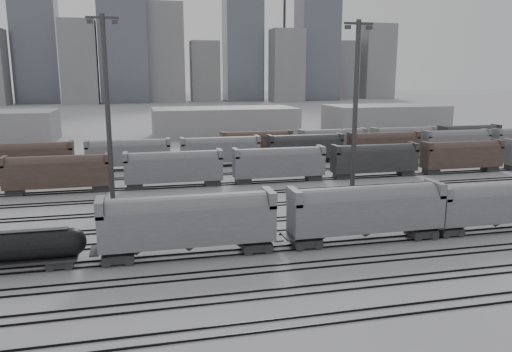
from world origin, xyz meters
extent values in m
plane|color=#B4B3B8|center=(0.00, 0.00, 0.00)|extent=(900.00, 900.00, 0.00)
cube|color=black|center=(0.00, -14.72, 0.08)|extent=(220.00, 0.07, 0.16)
cube|color=black|center=(0.00, -13.28, 0.08)|extent=(220.00, 0.07, 0.16)
cube|color=black|center=(0.00, -9.72, 0.08)|extent=(220.00, 0.07, 0.16)
cube|color=black|center=(0.00, -8.28, 0.08)|extent=(220.00, 0.07, 0.16)
cube|color=black|center=(0.00, -4.72, 0.08)|extent=(220.00, 0.07, 0.16)
cube|color=black|center=(0.00, -3.28, 0.08)|extent=(220.00, 0.07, 0.16)
cube|color=black|center=(0.00, 0.28, 0.08)|extent=(220.00, 0.07, 0.16)
cube|color=black|center=(0.00, 1.72, 0.08)|extent=(220.00, 0.07, 0.16)
cube|color=black|center=(0.00, 5.28, 0.08)|extent=(220.00, 0.07, 0.16)
cube|color=black|center=(0.00, 6.72, 0.08)|extent=(220.00, 0.07, 0.16)
cube|color=black|center=(0.00, 10.28, 0.08)|extent=(220.00, 0.07, 0.16)
cube|color=black|center=(0.00, 11.72, 0.08)|extent=(220.00, 0.07, 0.16)
cube|color=black|center=(0.00, 17.28, 0.08)|extent=(220.00, 0.07, 0.16)
cube|color=black|center=(0.00, 18.72, 0.08)|extent=(220.00, 0.07, 0.16)
cube|color=black|center=(0.00, 24.28, 0.08)|extent=(220.00, 0.07, 0.16)
cube|color=black|center=(0.00, 25.72, 0.08)|extent=(220.00, 0.07, 0.16)
cube|color=black|center=(0.00, 31.28, 0.08)|extent=(220.00, 0.07, 0.16)
cube|color=black|center=(0.00, 32.72, 0.08)|extent=(220.00, 0.07, 0.16)
cube|color=black|center=(0.00, 39.28, 0.08)|extent=(220.00, 0.07, 0.16)
cube|color=black|center=(0.00, 40.72, 0.08)|extent=(220.00, 0.07, 0.16)
cube|color=black|center=(0.00, 47.28, 0.08)|extent=(220.00, 0.07, 0.16)
cube|color=black|center=(0.00, 48.72, 0.08)|extent=(220.00, 0.07, 0.16)
cube|color=black|center=(0.00, 55.28, 0.08)|extent=(220.00, 0.07, 0.16)
cube|color=black|center=(0.00, 56.72, 0.08)|extent=(220.00, 0.07, 0.16)
cube|color=#252528|center=(-21.64, 1.00, 0.49)|extent=(2.31, 1.87, 0.62)
sphere|color=black|center=(-20.53, 1.00, 2.36)|extent=(2.58, 2.58, 2.58)
cube|color=#252528|center=(-16.57, 1.00, 0.61)|extent=(2.88, 2.33, 0.78)
cube|color=#252528|center=(-3.28, 1.00, 0.61)|extent=(2.88, 2.33, 0.78)
cube|color=slate|center=(-9.92, 1.00, 3.21)|extent=(16.61, 3.32, 3.54)
cylinder|color=slate|center=(-9.92, 1.00, 4.54)|extent=(15.06, 3.21, 3.21)
cube|color=slate|center=(-17.89, 1.00, 5.43)|extent=(0.78, 3.32, 1.55)
cube|color=slate|center=(-1.95, 1.00, 5.43)|extent=(0.78, 3.32, 1.55)
cone|color=#252528|center=(-9.92, 1.00, 1.05)|extent=(2.66, 2.66, 1.00)
cube|color=#252528|center=(1.96, 1.00, 0.60)|extent=(2.84, 2.30, 0.77)
cube|color=#252528|center=(15.08, 1.00, 0.60)|extent=(2.84, 2.30, 0.77)
cube|color=slate|center=(8.52, 1.00, 3.17)|extent=(16.39, 3.28, 3.50)
cylinder|color=slate|center=(8.52, 1.00, 4.48)|extent=(14.86, 3.17, 3.17)
cube|color=slate|center=(0.65, 1.00, 5.36)|extent=(0.77, 3.28, 1.53)
cube|color=slate|center=(16.39, 1.00, 5.36)|extent=(0.77, 3.28, 1.53)
cone|color=#252528|center=(8.52, 1.00, 1.04)|extent=(2.62, 2.62, 0.98)
cube|color=#252528|center=(18.44, 1.00, 0.54)|extent=(2.57, 2.08, 0.69)
cube|color=slate|center=(24.37, 1.00, 2.87)|extent=(14.83, 2.97, 3.16)
cylinder|color=slate|center=(24.37, 1.00, 4.05)|extent=(13.45, 2.87, 2.87)
cube|color=slate|center=(17.25, 1.00, 4.85)|extent=(0.69, 2.97, 1.38)
cone|color=#252528|center=(24.37, 1.00, 0.94)|extent=(2.37, 2.37, 0.89)
cylinder|color=#343437|center=(-17.76, 20.61, 12.26)|extent=(0.63, 0.63, 24.52)
cube|color=#343437|center=(-17.76, 20.61, 24.03)|extent=(3.92, 0.29, 0.29)
cube|color=#343437|center=(-19.23, 20.61, 23.54)|extent=(0.69, 0.49, 0.49)
cube|color=#343437|center=(-16.29, 20.61, 23.54)|extent=(0.69, 0.49, 0.49)
cylinder|color=#343437|center=(13.10, 14.66, 11.99)|extent=(0.61, 0.61, 23.97)
cube|color=#343437|center=(13.10, 14.66, 23.49)|extent=(3.84, 0.29, 0.29)
cube|color=#343437|center=(11.66, 14.66, 23.01)|extent=(0.67, 0.48, 0.48)
cube|color=#343437|center=(14.54, 14.66, 23.01)|extent=(0.67, 0.48, 0.48)
cube|color=brown|center=(-26.00, 32.00, 2.80)|extent=(15.00, 3.00, 5.60)
cube|color=slate|center=(-9.00, 32.00, 2.80)|extent=(15.00, 3.00, 5.60)
cube|color=slate|center=(8.00, 32.00, 2.80)|extent=(15.00, 3.00, 5.60)
cube|color=#252528|center=(25.00, 32.00, 2.80)|extent=(15.00, 3.00, 5.60)
cube|color=brown|center=(42.00, 32.00, 2.80)|extent=(15.00, 3.00, 5.60)
cube|color=brown|center=(-33.00, 48.00, 2.80)|extent=(15.00, 3.00, 5.60)
cube|color=slate|center=(-16.00, 48.00, 2.80)|extent=(15.00, 3.00, 5.60)
cube|color=slate|center=(1.00, 48.00, 2.80)|extent=(15.00, 3.00, 5.60)
cube|color=#252528|center=(18.00, 48.00, 2.80)|extent=(15.00, 3.00, 5.60)
cube|color=brown|center=(35.00, 48.00, 2.80)|extent=(15.00, 3.00, 5.60)
cube|color=slate|center=(52.00, 48.00, 2.80)|extent=(15.00, 3.00, 5.60)
cube|color=brown|center=(10.00, 56.00, 2.80)|extent=(15.00, 3.00, 5.60)
cube|color=slate|center=(27.00, 56.00, 2.80)|extent=(15.00, 3.00, 5.60)
cube|color=slate|center=(44.00, 56.00, 2.80)|extent=(15.00, 3.00, 5.60)
cube|color=#252528|center=(61.00, 56.00, 2.80)|extent=(15.00, 3.00, 5.60)
cube|color=gray|center=(10.00, 95.00, 4.00)|extent=(40.00, 18.00, 8.00)
cube|color=gray|center=(60.00, 95.00, 4.00)|extent=(35.00, 18.00, 8.00)
cube|color=#535864|center=(-70.00, 280.00, 40.00)|extent=(25.00, 20.00, 80.00)
cube|color=gray|center=(-45.00, 280.00, 24.00)|extent=(20.00, 16.00, 48.00)
cube|color=#535864|center=(-20.00, 280.00, 47.50)|extent=(28.00, 22.40, 95.00)
cube|color=gray|center=(5.00, 280.00, 30.00)|extent=(22.00, 17.60, 60.00)
cube|color=gray|center=(30.00, 280.00, 19.00)|extent=(18.00, 14.40, 38.00)
cube|color=#535864|center=(55.00, 280.00, 36.00)|extent=(24.00, 19.20, 72.00)
cube|color=gray|center=(80.00, 280.00, 22.50)|extent=(20.00, 16.00, 45.00)
cube|color=#535864|center=(105.00, 280.00, 44.00)|extent=(26.00, 20.80, 88.00)
cube|color=gray|center=(130.00, 280.00, 20.00)|extent=(18.00, 14.40, 40.00)
cube|color=gray|center=(155.00, 280.00, 26.00)|extent=(22.00, 17.60, 52.00)
cylinder|color=#343437|center=(-30.00, 305.00, 50.00)|extent=(1.80, 1.80, 100.00)
cylinder|color=#343437|center=(90.00, 305.00, 50.00)|extent=(1.80, 1.80, 100.00)
camera|label=1|loc=(-14.28, -44.94, 17.33)|focal=35.00mm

